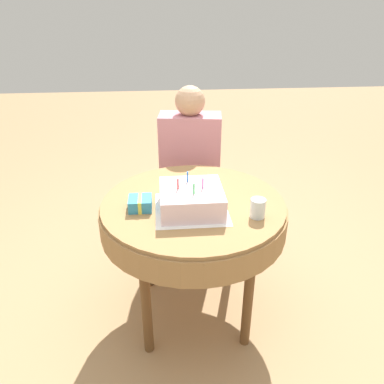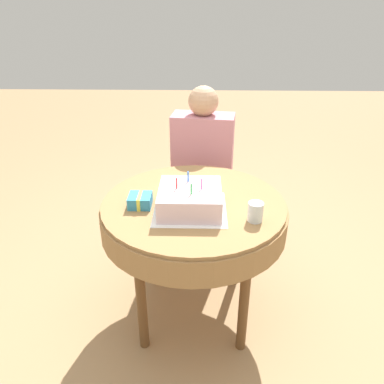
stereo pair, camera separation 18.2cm
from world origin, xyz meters
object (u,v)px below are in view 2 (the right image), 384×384
at_px(birthday_cake, 190,199).
at_px(drinking_glass, 255,212).
at_px(person, 202,157).
at_px(chair, 204,179).
at_px(gift_box, 140,200).

distance_m(birthday_cake, drinking_glass, 0.31).
bearing_deg(birthday_cake, person, 85.69).
relative_size(person, birthday_cake, 3.92).
bearing_deg(person, chair, 90.00).
bearing_deg(birthday_cake, drinking_glass, -17.84).
distance_m(person, birthday_cake, 0.80).
xyz_separation_m(person, gift_box, (-0.30, -0.76, 0.08)).
distance_m(chair, person, 0.22).
height_order(person, drinking_glass, person).
xyz_separation_m(person, drinking_glass, (0.24, -0.89, 0.09)).
bearing_deg(person, birthday_cake, -86.79).
relative_size(birthday_cake, drinking_glass, 3.24).
bearing_deg(birthday_cake, chair, 85.37).
relative_size(chair, gift_box, 7.90).
bearing_deg(person, gift_box, -104.19).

